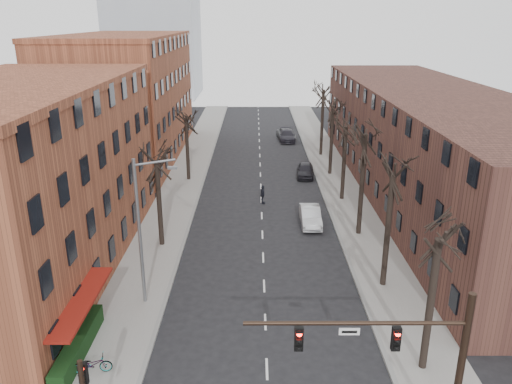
{
  "coord_description": "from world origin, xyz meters",
  "views": [
    {
      "loc": [
        -0.56,
        -16.16,
        16.26
      ],
      "look_at": [
        -0.51,
        18.82,
        4.0
      ],
      "focal_mm": 35.0,
      "sensor_mm": 36.0,
      "label": 1
    }
  ],
  "objects_px": {
    "parked_car_near": "(305,170)",
    "parked_car_mid": "(287,136)",
    "silver_sedan": "(310,216)",
    "bicycle": "(93,364)"
  },
  "relations": [
    {
      "from": "silver_sedan",
      "to": "bicycle",
      "type": "relative_size",
      "value": 2.5
    },
    {
      "from": "silver_sedan",
      "to": "bicycle",
      "type": "bearing_deg",
      "value": -123.33
    },
    {
      "from": "silver_sedan",
      "to": "parked_car_near",
      "type": "xyz_separation_m",
      "value": [
        0.83,
        13.2,
        -0.02
      ]
    },
    {
      "from": "parked_car_mid",
      "to": "bicycle",
      "type": "relative_size",
      "value": 2.82
    },
    {
      "from": "parked_car_near",
      "to": "bicycle",
      "type": "distance_m",
      "value": 34.33
    },
    {
      "from": "parked_car_near",
      "to": "parked_car_mid",
      "type": "distance_m",
      "value": 16.62
    },
    {
      "from": "bicycle",
      "to": "parked_car_mid",
      "type": "bearing_deg",
      "value": -22.54
    },
    {
      "from": "parked_car_mid",
      "to": "bicycle",
      "type": "distance_m",
      "value": 49.82
    },
    {
      "from": "parked_car_near",
      "to": "parked_car_mid",
      "type": "relative_size",
      "value": 0.84
    },
    {
      "from": "parked_car_near",
      "to": "parked_car_mid",
      "type": "xyz_separation_m",
      "value": [
        -0.96,
        16.59,
        0.01
      ]
    }
  ]
}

